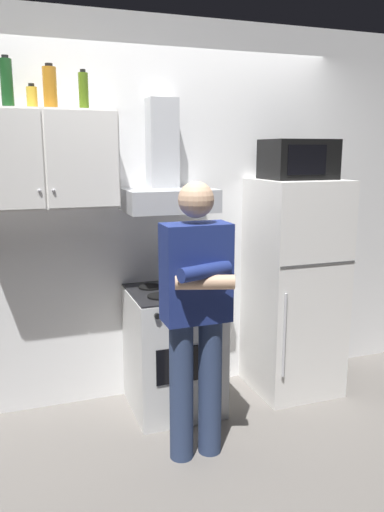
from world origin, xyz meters
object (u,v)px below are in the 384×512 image
upper_cabinet (43,159)px  stove_oven (173,349)px  cooking_pot (197,284)px  bottle_wine_green (7,83)px  person_standing (196,312)px  microwave (298,159)px  bottle_liquor_amber (50,88)px  bottle_olive_oil (84,91)px  refrigerator (294,287)px  range_hood (167,181)px  bottle_spice_jar (32,97)px

upper_cabinet → stove_oven: bearing=-8.9°
cooking_pot → bottle_wine_green: bearing=166.9°
person_standing → cooking_pot: 0.52m
cooking_pot → upper_cabinet: bearing=165.3°
upper_cabinet → stove_oven: 1.55m
microwave → bottle_liquor_amber: bearing=176.6°
upper_cabinet → microwave: 1.75m
bottle_olive_oil → refrigerator: bearing=-4.3°
refrigerator → bottle_liquor_amber: (-1.68, 0.12, 1.38)m
upper_cabinet → stove_oven: (0.80, -0.13, -1.32)m
bottle_olive_oil → bottle_wine_green: 0.45m
bottle_wine_green → person_standing: bearing=-38.7°
range_hood → bottle_wine_green: bearing=179.3°
upper_cabinet → refrigerator: size_ratio=0.56×
stove_oven → cooking_pot: cooking_pot is taller
cooking_pot → bottle_olive_oil: 1.42m
refrigerator → bottle_liquor_amber: 2.18m
microwave → bottle_wine_green: size_ratio=1.59×
bottle_olive_oil → cooking_pot: bearing=-19.1°
stove_oven → bottle_liquor_amber: 1.90m
bottle_liquor_amber → bottle_olive_oil: bearing=-2.3°
bottle_liquor_amber → person_standing: bearing=-46.7°
range_hood → bottle_liquor_amber: (-0.73, -0.01, 0.58)m
refrigerator → stove_oven: bearing=-180.0°
stove_oven → bottle_liquor_amber: (-0.73, 0.12, 1.74)m
bottle_olive_oil → microwave: bearing=-3.6°
bottle_spice_jar → bottle_liquor_amber: size_ratio=0.56×
refrigerator → bottle_liquor_amber: bearing=176.0°
stove_oven → bottle_olive_oil: bottle_olive_oil is taller
upper_cabinet → bottle_olive_oil: (0.27, -0.01, 0.41)m
stove_oven → bottle_olive_oil: bearing=168.2°
bottle_olive_oil → bottle_wine_green: bottle_wine_green is taller
bottle_spice_jar → bottle_liquor_amber: bearing=-9.6°
stove_oven → person_standing: 0.77m
stove_oven → refrigerator: (0.95, 0.00, 0.37)m
bottle_liquor_amber → upper_cabinet: bearing=174.7°
upper_cabinet → bottle_spice_jar: size_ratio=6.08×
upper_cabinet → cooking_pot: size_ratio=3.10×
microwave → bottle_liquor_amber: bottle_liquor_amber is taller
range_hood → bottle_olive_oil: (-0.53, -0.02, 0.57)m
microwave → person_standing: microwave is taller
bottle_olive_oil → bottle_wine_green: size_ratio=0.80×
range_hood → bottle_wine_green: (-0.98, 0.01, 0.60)m
upper_cabinet → bottle_wine_green: (-0.18, 0.01, 0.44)m
stove_oven → cooking_pot: 0.53m
refrigerator → bottle_spice_jar: size_ratio=10.81×
range_hood → bottle_spice_jar: size_ratio=5.07×
upper_cabinet → bottle_spice_jar: bearing=163.7°
range_hood → refrigerator: range_hood is taller
bottle_olive_oil → bottle_spice_jar: bottle_olive_oil is taller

